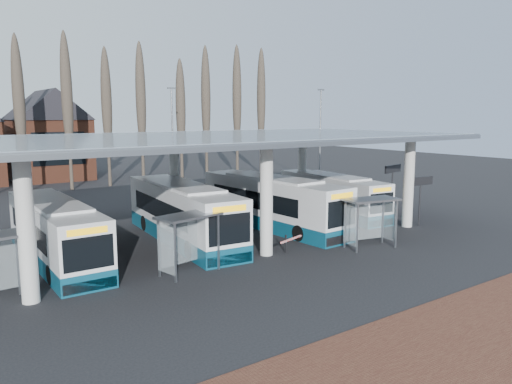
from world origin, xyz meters
TOP-DOWN VIEW (x-y plane):
  - ground at (0.00, 0.00)m, footprint 140.00×140.00m
  - station_canopy at (0.00, 8.00)m, footprint 32.00×16.00m
  - poplar_row at (0.00, 33.00)m, footprint 45.10×1.10m
  - lamp_post_b at (6.00, 26.00)m, footprint 0.80×0.16m
  - lamp_post_c at (20.00, 20.00)m, footprint 0.80×0.16m
  - bus_0 at (-9.65, 7.95)m, footprint 2.55×11.55m
  - bus_1 at (-2.19, 8.14)m, footprint 3.81×12.71m
  - bus_2 at (4.38, 7.82)m, footprint 3.34×12.61m
  - bus_3 at (10.92, 8.81)m, footprint 3.54×11.13m
  - shelter_1 at (-4.93, 2.27)m, footprint 3.36×2.16m
  - shelter_2 at (5.79, 0.38)m, footprint 3.35×2.17m
  - info_sign_0 at (12.92, 2.21)m, footprint 2.27×0.27m
  - info_sign_1 at (16.08, 7.20)m, footprint 2.40×0.63m
  - barrier at (1.14, 1.87)m, footprint 1.94×0.85m

SIDE VIEW (x-z plane):
  - ground at x=0.00m, z-range 0.00..0.00m
  - barrier at x=1.14m, z-range 0.28..1.28m
  - bus_3 at x=10.92m, z-range -0.09..2.95m
  - bus_0 at x=-9.65m, z-range -0.09..3.11m
  - bus_2 at x=4.38m, z-range -0.10..3.37m
  - bus_1 at x=-2.19m, z-range -0.10..3.38m
  - shelter_2 at x=5.79m, z-range 0.65..3.53m
  - shelter_1 at x=-4.93m, z-range 0.66..3.54m
  - info_sign_0 at x=12.92m, z-range 1.14..4.52m
  - info_sign_1 at x=16.08m, z-range 1.22..4.83m
  - lamp_post_b at x=6.00m, z-range 0.25..10.42m
  - lamp_post_c at x=20.00m, z-range 0.25..10.42m
  - station_canopy at x=0.00m, z-range 2.51..8.85m
  - poplar_row at x=0.00m, z-range 1.53..16.03m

